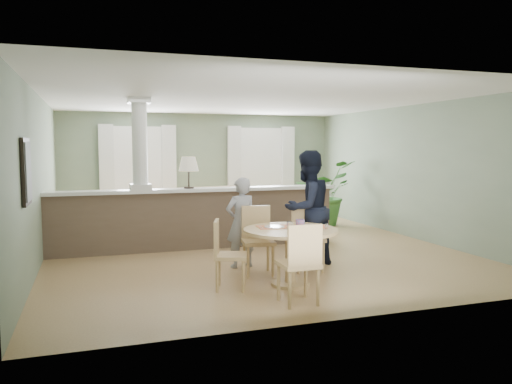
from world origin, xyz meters
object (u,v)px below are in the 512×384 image
object	(u,v)px
sofa	(195,211)
dining_table	(291,240)
houseplant	(323,193)
child_person	(241,223)
chair_near	(301,260)
chair_side	(225,251)
chair_far_man	(307,233)
chair_far_boy	(257,237)
man_person	(307,208)

from	to	relation	value
sofa	dining_table	distance (m)	4.42
houseplant	dining_table	size ratio (longest dim) A/B	1.21
dining_table	child_person	bearing A→B (deg)	106.50
chair_near	chair_side	xyz separation A→B (m)	(-0.66, 0.93, -0.04)
dining_table	chair_far_man	distance (m)	0.91
sofa	chair_far_boy	bearing A→B (deg)	-94.49
sofa	chair_far_man	bearing A→B (deg)	-82.61
chair_near	chair_side	size ratio (longest dim) A/B	1.07
chair_side	dining_table	bearing A→B (deg)	-76.70
dining_table	chair_far_boy	xyz separation A→B (m)	(-0.23, 0.73, -0.06)
chair_far_man	child_person	bearing A→B (deg)	164.12
sofa	chair_far_boy	size ratio (longest dim) A/B	3.35
sofa	chair_far_man	world-z (taller)	chair_far_man
houseplant	man_person	world-z (taller)	man_person
houseplant	chair_near	distance (m)	6.15
sofa	man_person	size ratio (longest dim) A/B	1.84
chair_side	man_person	bearing A→B (deg)	-42.56
chair_far_man	chair_side	bearing A→B (deg)	-145.54
chair_near	man_person	xyz separation A→B (m)	(0.88, 1.78, 0.36)
chair_near	child_person	size ratio (longest dim) A/B	0.70
child_person	man_person	bearing A→B (deg)	155.64
chair_far_boy	sofa	bearing A→B (deg)	101.21
dining_table	man_person	world-z (taller)	man_person
dining_table	chair_side	world-z (taller)	chair_side
houseplant	chair_side	size ratio (longest dim) A/B	1.69
man_person	chair_side	bearing A→B (deg)	6.47
child_person	chair_side	bearing A→B (deg)	52.39
chair_near	chair_side	world-z (taller)	chair_near
houseplant	sofa	bearing A→B (deg)	-177.16
chair_far_boy	chair_far_man	size ratio (longest dim) A/B	0.99
houseplant	man_person	bearing A→B (deg)	-119.49
chair_side	child_person	world-z (taller)	child_person
houseplant	chair_far_boy	xyz separation A→B (m)	(-2.94, -3.83, -0.22)
chair_near	chair_far_boy	bearing A→B (deg)	-89.61
chair_far_boy	houseplant	bearing A→B (deg)	60.83
chair_far_man	sofa	bearing A→B (deg)	115.50
child_person	man_person	world-z (taller)	man_person
chair_near	chair_side	distance (m)	1.14
chair_far_boy	chair_near	distance (m)	1.58
sofa	man_person	distance (m)	3.65
houseplant	dining_table	distance (m)	5.30
chair_far_boy	child_person	size ratio (longest dim) A/B	0.71
houseplant	man_person	size ratio (longest dim) A/B	0.85
chair_near	dining_table	bearing A→B (deg)	-104.56
chair_far_man	man_person	distance (m)	0.42
child_person	sofa	bearing A→B (deg)	-100.09
chair_far_man	man_person	bearing A→B (deg)	76.10
chair_far_boy	man_person	xyz separation A→B (m)	(0.89, 0.20, 0.36)
houseplant	chair_far_boy	world-z (taller)	houseplant
child_person	houseplant	bearing A→B (deg)	-143.30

